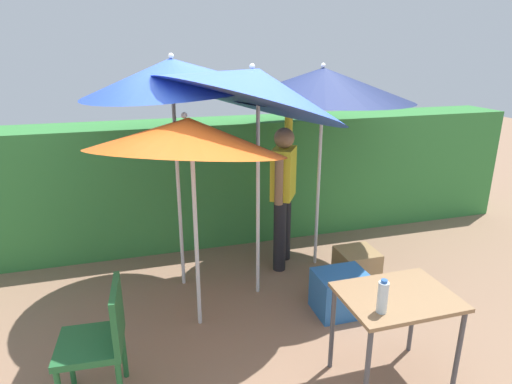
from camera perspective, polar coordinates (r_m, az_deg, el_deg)
The scene contains 12 objects.
ground_plane at distance 4.37m, azimuth 1.14°, elevation -15.04°, with size 24.00×24.00×0.00m, color #937056.
hedge_row at distance 5.66m, azimuth -4.35°, elevation 1.57°, with size 8.00×0.70×1.55m, color #38843D.
umbrella_rainbow at distance 4.02m, azimuth -0.14°, elevation 13.64°, with size 1.87×1.83×2.58m.
umbrella_orange at distance 4.21m, azimuth -10.93°, elevation 14.76°, with size 1.71×1.70×2.38m.
umbrella_yellow at distance 4.67m, azimuth 8.72°, elevation 13.75°, with size 1.90×1.89×2.26m.
umbrella_navy at distance 3.54m, azimuth -8.85°, elevation 7.29°, with size 1.64×1.63×2.08m.
person_vendor at distance 4.83m, azimuth 3.57°, elevation 0.58°, with size 0.38×0.52×1.88m.
chair_plastic at distance 3.34m, azimuth -19.68°, elevation -17.46°, with size 0.47×0.47×0.89m.
cooler_box at distance 4.31m, azimuth 10.98°, elevation -12.78°, with size 0.48×0.39×0.40m, color #2D6BB7.
crate_cardboard at distance 4.80m, azimuth 12.98°, elevation -9.60°, with size 0.40×0.38×0.39m, color #9E7A4C.
folding_table at distance 3.38m, azimuth 17.89°, elevation -13.98°, with size 0.80×0.60×0.74m.
bottle_water at distance 3.05m, azimuth 16.22°, elevation -13.02°, with size 0.07×0.07×0.24m.
Camera 1 is at (-1.10, -3.48, 2.41)m, focal length 30.60 mm.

